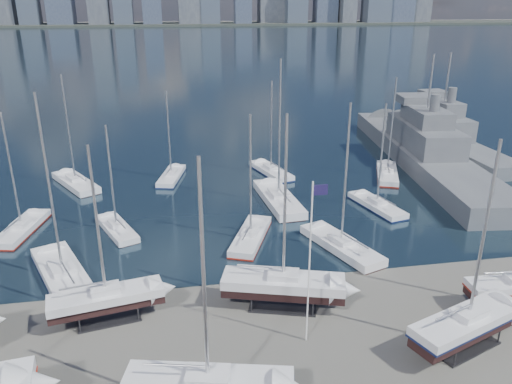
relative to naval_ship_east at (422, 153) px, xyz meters
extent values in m
plane|color=#605E59|center=(-34.22, -40.83, -1.67)|extent=(1400.00, 1400.00, 0.00)
cube|color=#1B2F3E|center=(-34.22, 269.17, -1.82)|extent=(1400.00, 600.00, 0.40)
cube|color=#2D332D|center=(-34.22, 529.17, -0.57)|extent=(1400.00, 80.00, 2.20)
cube|color=#475166|center=(-145.41, 527.76, 19.10)|extent=(26.03, 30.49, 37.14)
cube|color=#475166|center=(49.87, 514.04, 22.05)|extent=(18.36, 16.25, 43.03)
cube|color=#595E66|center=(86.02, 532.95, 18.38)|extent=(28.49, 22.03, 35.69)
cube|color=#3D4756|center=(111.49, 515.17, 25.09)|extent=(23.34, 17.87, 49.11)
cube|color=#2D2D33|center=(-44.76, -34.68, -1.59)|extent=(5.18, 3.08, 0.16)
cube|color=black|center=(-44.76, -34.68, -0.12)|extent=(9.05, 3.70, 0.71)
cube|color=silver|center=(-44.76, -34.68, 0.59)|extent=(9.12, 4.06, 0.71)
cube|color=silver|center=(-44.76, -34.68, 1.19)|extent=(2.44, 1.86, 0.50)
cylinder|color=#B2B2B7|center=(-44.76, -34.68, 6.89)|extent=(0.22, 0.22, 11.90)
cube|color=silver|center=(-37.72, -46.01, 0.76)|extent=(10.63, 5.18, 0.82)
cube|color=silver|center=(-37.72, -46.01, 1.42)|extent=(2.89, 2.27, 0.50)
cylinder|color=#B2B2B7|center=(-37.72, -46.01, 8.08)|extent=(0.22, 0.22, 13.83)
cube|color=#2D2D33|center=(-30.62, -35.27, -1.59)|extent=(6.01, 4.03, 0.16)
cube|color=black|center=(-30.62, -35.27, -0.07)|extent=(10.28, 5.23, 0.80)
cube|color=silver|center=(-30.62, -35.27, 0.73)|extent=(10.41, 5.63, 0.80)
cube|color=silver|center=(-30.62, -35.27, 1.39)|extent=(2.89, 2.35, 0.50)
cylinder|color=#B2B2B7|center=(-30.62, -35.27, 7.90)|extent=(0.22, 0.22, 13.53)
cube|color=#2D2D33|center=(-18.60, -42.70, -1.59)|extent=(5.84, 4.14, 0.16)
cube|color=black|center=(-18.60, -42.70, -0.08)|extent=(9.87, 5.54, 0.77)
cube|color=silver|center=(-18.60, -42.70, 0.69)|extent=(10.01, 5.92, 0.77)
cube|color=#0E1946|center=(-18.60, -42.70, 0.34)|extent=(10.11, 5.98, 0.15)
cube|color=silver|center=(-18.60, -42.70, 1.33)|extent=(2.83, 2.37, 0.50)
cylinder|color=#B2B2B7|center=(-18.60, -42.70, 7.61)|extent=(0.22, 0.22, 13.06)
cube|color=black|center=(-55.79, -16.12, -1.92)|extent=(4.06, 9.56, 0.74)
cube|color=silver|center=(-55.79, -16.12, -1.17)|extent=(4.44, 9.64, 0.74)
cube|color=maroon|center=(-55.79, -16.12, -1.51)|extent=(4.49, 9.74, 0.15)
cube|color=silver|center=(-55.79, -16.12, -0.55)|extent=(2.00, 2.60, 0.50)
cylinder|color=#B2B2B7|center=(-55.79, -16.12, 5.48)|extent=(0.22, 0.22, 12.56)
cube|color=black|center=(-52.28, -1.62, -1.96)|extent=(7.40, 10.43, 0.85)
cube|color=silver|center=(-52.28, -1.62, -1.11)|extent=(7.79, 10.65, 0.85)
cube|color=silver|center=(-52.28, -1.62, -0.44)|extent=(2.85, 3.17, 0.50)
cylinder|color=#B2B2B7|center=(-52.28, -1.62, 6.45)|extent=(0.22, 0.22, 14.27)
cube|color=black|center=(-49.44, -27.63, -2.00)|extent=(7.29, 12.07, 0.95)
cube|color=silver|center=(-49.44, -27.63, -1.05)|extent=(7.75, 12.27, 0.95)
cube|color=#0E1946|center=(-49.44, -27.63, -1.49)|extent=(7.82, 12.39, 0.19)
cube|color=silver|center=(-49.44, -27.63, -0.32)|extent=(3.01, 3.53, 0.50)
cylinder|color=#B2B2B7|center=(-49.44, -27.63, 7.47)|extent=(0.22, 0.22, 16.08)
cube|color=black|center=(-45.47, -17.88, -1.89)|extent=(5.08, 8.50, 0.67)
cube|color=silver|center=(-45.47, -17.88, -1.22)|extent=(5.40, 8.63, 0.67)
cube|color=silver|center=(-45.47, -17.88, -0.63)|extent=(2.11, 2.48, 0.50)
cylinder|color=#B2B2B7|center=(-45.47, -17.88, 4.77)|extent=(0.22, 0.22, 11.31)
cube|color=black|center=(-39.16, -0.92, -1.90)|extent=(4.12, 9.02, 0.70)
cube|color=silver|center=(-39.16, -0.92, -1.20)|extent=(4.48, 9.11, 0.70)
cube|color=#0E1946|center=(-39.16, -0.92, -1.52)|extent=(4.52, 9.20, 0.14)
cube|color=silver|center=(-39.16, -0.92, -0.60)|extent=(1.95, 2.48, 0.50)
cylinder|color=#B2B2B7|center=(-39.16, -0.92, 5.08)|extent=(0.22, 0.22, 11.85)
cube|color=black|center=(-31.19, -22.49, -1.92)|extent=(5.71, 9.58, 0.76)
cube|color=silver|center=(-31.19, -22.49, -1.17)|extent=(6.08, 9.73, 0.76)
cube|color=maroon|center=(-31.19, -22.49, -1.51)|extent=(6.14, 9.83, 0.15)
cube|color=silver|center=(-31.19, -22.49, -0.54)|extent=(2.37, 2.79, 0.50)
cylinder|color=#B2B2B7|center=(-31.19, -22.49, 5.58)|extent=(0.22, 0.22, 12.74)
cube|color=black|center=(-26.00, -12.74, -2.02)|extent=(3.89, 12.57, 0.99)
cube|color=silver|center=(-26.00, -12.74, -1.02)|extent=(4.41, 12.61, 0.99)
cube|color=silver|center=(-26.00, -12.74, -0.28)|extent=(2.31, 3.25, 0.50)
cylinder|color=#B2B2B7|center=(-26.00, -12.74, 7.83)|extent=(0.22, 0.22, 16.71)
cube|color=black|center=(-24.57, -1.18, -1.92)|extent=(4.87, 9.70, 0.76)
cube|color=silver|center=(-24.57, -1.18, -1.17)|extent=(5.25, 9.82, 0.76)
cube|color=#0E1946|center=(-24.57, -1.18, -1.51)|extent=(5.31, 9.91, 0.15)
cube|color=silver|center=(-24.57, -1.18, -0.54)|extent=(2.20, 2.72, 0.50)
cylinder|color=#B2B2B7|center=(-24.57, -1.18, 5.60)|extent=(0.22, 0.22, 12.76)
cube|color=black|center=(-22.41, -26.29, -1.96)|extent=(5.92, 10.76, 0.84)
cube|color=silver|center=(-22.41, -26.29, -1.11)|extent=(6.34, 10.91, 0.84)
cube|color=silver|center=(-22.41, -26.29, -0.44)|extent=(2.56, 3.08, 0.50)
cylinder|color=#B2B2B7|center=(-22.41, -26.29, 6.42)|extent=(0.22, 0.22, 14.22)
cube|color=black|center=(-14.42, -16.59, -1.91)|extent=(4.21, 9.28, 0.72)
cube|color=silver|center=(-14.42, -16.59, -1.19)|extent=(4.58, 9.37, 0.72)
cube|color=#0E1946|center=(-14.42, -16.59, -1.52)|extent=(4.63, 9.46, 0.14)
cube|color=silver|center=(-14.42, -16.59, -0.57)|extent=(2.00, 2.55, 0.50)
cylinder|color=#B2B2B7|center=(-14.42, -16.59, 5.27)|extent=(0.22, 0.22, 12.19)
cube|color=black|center=(-8.13, -5.45, -1.94)|extent=(5.89, 10.10, 0.79)
cube|color=silver|center=(-8.13, -5.45, -1.14)|extent=(6.28, 10.26, 0.79)
cube|color=maroon|center=(-8.13, -5.45, -1.51)|extent=(6.34, 10.36, 0.16)
cube|color=silver|center=(-8.13, -5.45, -0.49)|extent=(2.47, 2.93, 0.50)
cylinder|color=#B2B2B7|center=(-8.13, -5.45, 5.96)|extent=(0.22, 0.22, 13.41)
cube|color=#585B61|center=(-0.01, -0.07, -1.16)|extent=(14.23, 51.13, 4.55)
cube|color=#585B61|center=(-0.01, -0.07, 2.91)|extent=(8.59, 18.34, 3.60)
cube|color=#585B61|center=(-0.01, -0.07, 5.91)|extent=(6.05, 10.62, 2.40)
cube|color=#585B61|center=(0.61, 4.94, 7.61)|extent=(6.24, 5.71, 1.20)
cylinder|color=#B2B2B7|center=(-0.01, -0.07, 11.11)|extent=(0.30, 0.30, 8.00)
cube|color=#585B61|center=(7.83, 8.55, -1.27)|extent=(7.01, 38.43, 3.45)
cube|color=#585B61|center=(7.83, 8.55, 2.25)|extent=(5.21, 13.51, 3.60)
cube|color=#585B61|center=(7.83, 8.55, 5.25)|extent=(3.85, 7.74, 2.40)
cube|color=#585B61|center=(7.75, 12.38, 6.95)|extent=(4.38, 3.93, 1.20)
cylinder|color=#B2B2B7|center=(7.83, 8.55, 10.45)|extent=(0.30, 0.30, 8.00)
cylinder|color=white|center=(-29.88, -39.90, 4.68)|extent=(0.12, 0.12, 12.70)
cube|color=#1A143F|center=(-29.35, -39.90, 10.40)|extent=(1.06, 0.05, 0.74)
camera|label=1|loc=(-39.07, -69.94, 22.13)|focal=35.00mm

